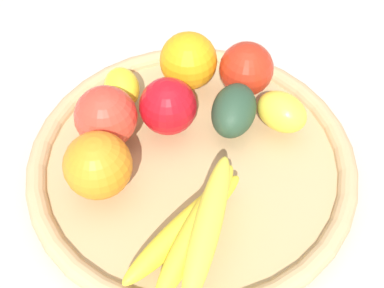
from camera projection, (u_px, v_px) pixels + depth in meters
ground_plane at (192, 170)px, 0.68m from camera, size 2.40×2.40×0.00m
basket at (192, 162)px, 0.66m from camera, size 0.42×0.42×0.03m
orange_1 at (98, 165)px, 0.59m from camera, size 0.11×0.11×0.08m
avocado at (234, 110)px, 0.66m from camera, size 0.09×0.07×0.06m
banana_bunch at (196, 227)px, 0.55m from camera, size 0.19×0.10×0.06m
apple_2 at (168, 106)px, 0.65m from camera, size 0.08×0.08×0.07m
lemon_1 at (122, 88)px, 0.69m from camera, size 0.08×0.08×0.05m
lemon_0 at (282, 112)px, 0.66m from camera, size 0.06×0.08×0.05m
apple_1 at (106, 117)px, 0.64m from camera, size 0.09×0.09×0.08m
apple_0 at (246, 69)px, 0.69m from camera, size 0.10×0.10×0.07m
orange_0 at (188, 61)px, 0.70m from camera, size 0.11×0.11×0.08m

